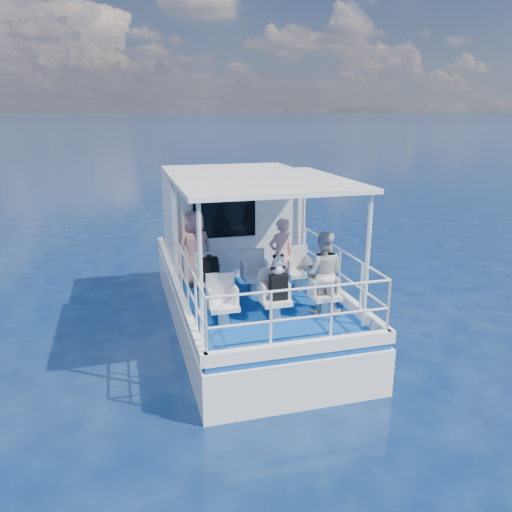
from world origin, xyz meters
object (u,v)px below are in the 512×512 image
Objects in this scene: passenger_port_fwd at (195,249)px; panda at (278,264)px; passenger_stbd_aft at (323,273)px; backpack_center at (278,287)px.

passenger_port_fwd is 4.44× the size of panda.
panda is at bearing 97.21° from passenger_port_fwd.
passenger_stbd_aft is 3.38× the size of backpack_center.
passenger_stbd_aft is (1.90, -2.06, -0.03)m from passenger_port_fwd.
passenger_port_fwd is 2.80m from passenger_stbd_aft.
passenger_stbd_aft is at bearing 8.32° from backpack_center.
panda is (-0.00, 0.03, 0.39)m from backpack_center.
passenger_port_fwd is at bearing 115.90° from backpack_center.
passenger_port_fwd is 3.52× the size of backpack_center.
backpack_center is at bearing 96.96° from passenger_port_fwd.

